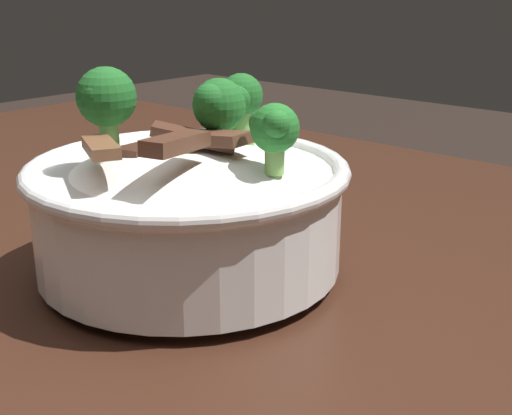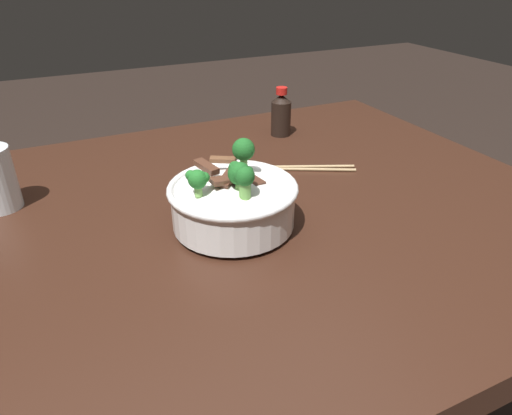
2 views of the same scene
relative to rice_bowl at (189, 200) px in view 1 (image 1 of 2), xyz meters
name	(u,v)px [view 1 (image 1 of 2)]	position (x,y,z in m)	size (l,w,h in m)	color
dining_table	(91,402)	(0.05, 0.06, -0.16)	(1.28, 1.02, 0.80)	#381E14
rice_bowl	(189,200)	(0.00, 0.00, 0.00)	(0.23, 0.23, 0.15)	white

